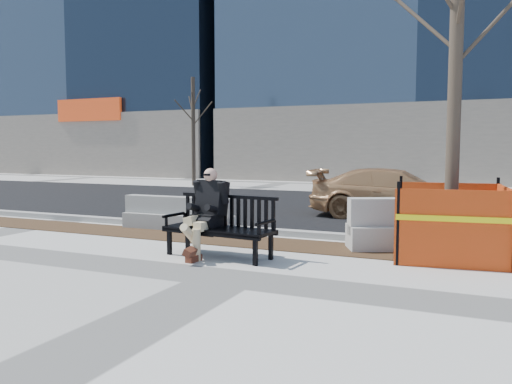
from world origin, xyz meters
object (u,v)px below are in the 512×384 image
jersey_barrier_left (178,230)px  tree_fence (449,258)px  bench (219,257)px  sedan (394,218)px  jersey_barrier_right (439,249)px  seated_man (208,255)px

jersey_barrier_left → tree_fence: bearing=-8.4°
bench → tree_fence: size_ratio=0.30×
sedan → jersey_barrier_right: 4.16m
seated_man → jersey_barrier_left: 2.82m
tree_fence → sedan: 4.90m
bench → seated_man: size_ratio=1.32×
seated_man → sedan: size_ratio=0.34×
sedan → jersey_barrier_right: size_ratio=1.35×
tree_fence → jersey_barrier_right: tree_fence is taller
sedan → jersey_barrier_left: 5.63m
tree_fence → seated_man: bearing=-159.7°
seated_man → jersey_barrier_right: seated_man is taller
jersey_barrier_left → sedan: bearing=42.9°
jersey_barrier_right → tree_fence: bearing=-97.6°
seated_man → tree_fence: size_ratio=0.23×
bench → tree_fence: tree_fence is taller
bench → sedan: (1.87, 6.09, 0.00)m
jersey_barrier_left → jersey_barrier_right: bearing=-1.3°
jersey_barrier_right → sedan: bearing=84.6°
tree_fence → jersey_barrier_right: (-0.22, 0.70, 0.00)m
tree_fence → sedan: size_ratio=1.48×
bench → jersey_barrier_right: bench is taller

